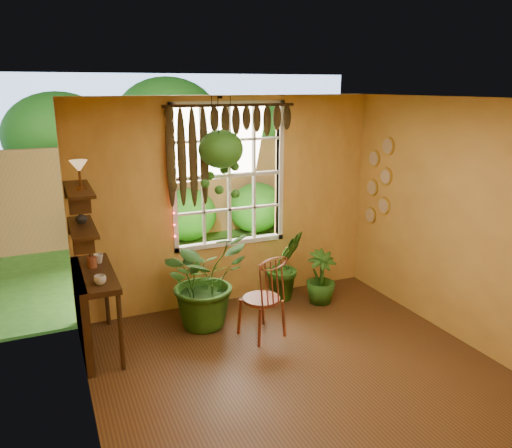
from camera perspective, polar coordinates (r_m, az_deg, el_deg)
The scene contains 23 objects.
floor at distance 5.11m, azimuth 6.65°, elevation -17.96°, with size 4.50×4.50×0.00m, color #4F3416.
ceiling at distance 4.27m, azimuth 7.81°, elevation 13.90°, with size 4.50×4.50×0.00m, color silver.
wall_back at distance 6.47m, azimuth -2.99°, elevation 2.46°, with size 4.00×4.00×0.00m, color #E3B04D.
wall_left at distance 3.94m, azimuth -18.97°, elevation -7.14°, with size 4.50×4.50×0.00m, color #E3B04D.
wall_right at distance 5.76m, azimuth 24.59°, elevation -0.60°, with size 4.50×4.50×0.00m, color #E3B04D.
window at distance 6.43m, azimuth -3.13°, elevation 5.56°, with size 1.52×0.10×1.86m.
valance_vine at distance 6.21m, azimuth -3.55°, elevation 10.58°, with size 1.70×0.12×1.10m.
string_lights at distance 6.11m, azimuth -9.55°, elevation 5.33°, with size 0.03×0.03×1.54m, color #FF2633, non-canonical shape.
wall_plates at distance 6.98m, azimuth 13.82°, elevation 4.68°, with size 0.04×0.32×1.10m, color beige, non-canonical shape.
counter_ledge at distance 5.73m, azimuth -18.83°, elevation -8.59°, with size 0.40×1.20×0.90m.
shelf_lower at distance 5.45m, azimuth -19.24°, elevation -0.37°, with size 0.25×0.90×0.04m, color #38230F.
shelf_upper at distance 5.36m, azimuth -19.62°, elevation 3.75°, with size 0.25×0.90×0.04m, color #38230F.
backyard at distance 10.91m, azimuth -10.47°, elevation 7.25°, with size 14.00×10.00×12.00m.
windsor_chair at distance 5.80m, azimuth 0.84°, elevation -9.74°, with size 0.54×0.55×1.16m.
potted_plant_left at distance 6.01m, azimuth -5.89°, elevation -6.24°, with size 1.06×0.92×1.18m, color #174813.
potted_plant_mid at distance 6.75m, azimuth 3.35°, elevation -4.71°, with size 0.52×0.42×0.95m, color #174813.
potted_plant_right at distance 6.71m, azimuth 7.40°, elevation -6.06°, with size 0.40×0.40×0.71m, color #174813.
hanging_basket at distance 6.08m, azimuth -4.03°, elevation 7.84°, with size 0.54×0.54×1.23m.
cup_a at distance 5.23m, azimuth -17.39°, elevation -6.12°, with size 0.12×0.12×0.09m, color silver.
cup_b at distance 5.84m, azimuth -17.56°, elevation -3.79°, with size 0.11×0.11×0.10m, color beige.
brush_jar at distance 5.70m, azimuth -18.30°, elevation -3.37°, with size 0.10×0.10×0.36m.
shelf_vase at distance 5.53m, azimuth -19.36°, elevation 0.71°, with size 0.12×0.12×0.13m, color #B2AD99.
tiffany_lamp at distance 5.21m, azimuth -19.59°, elevation 6.04°, with size 0.17×0.17×0.29m.
Camera 1 is at (-2.21, -3.65, 2.81)m, focal length 35.00 mm.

